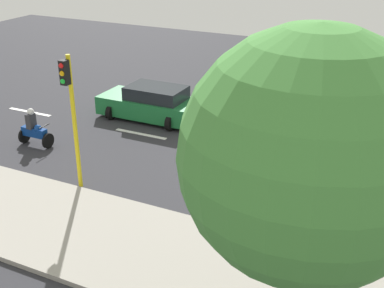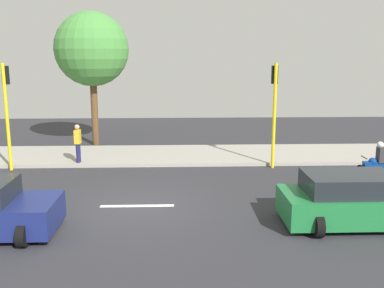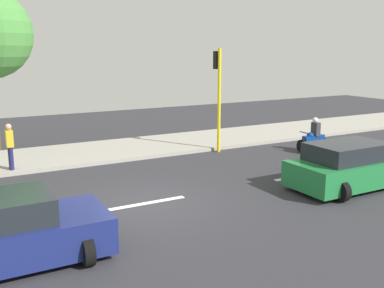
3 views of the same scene
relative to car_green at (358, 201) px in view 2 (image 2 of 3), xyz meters
name	(u,v)px [view 2 (image 2 of 3)]	position (x,y,z in m)	size (l,w,h in m)	color
ground_plane	(137,208)	(1.79, 6.51, -0.76)	(40.00, 60.00, 0.10)	#2D2D33
sidewalk	(150,155)	(8.79, 6.51, -0.64)	(4.00, 60.00, 0.15)	#9E998E
lane_stripe_north	(319,204)	(1.79, 0.51, -0.71)	(0.20, 2.40, 0.01)	white
lane_stripe_mid	(137,206)	(1.79, 6.51, -0.71)	(0.20, 2.40, 0.01)	white
car_green	(358,201)	(0.00, 0.00, 0.00)	(2.35, 4.51, 1.52)	#1E7238
motorcycle	(377,164)	(4.55, -2.64, -0.07)	(0.60, 1.30, 1.53)	black
pedestrian_by_tree	(78,142)	(7.20, 9.56, 0.35)	(0.40, 0.24, 1.69)	#1E1E4C
traffic_light_corner	(6,101)	(6.63, 12.28, 2.22)	(0.49, 0.24, 4.50)	yellow
traffic_light_midblock	(274,100)	(6.63, 1.05, 2.22)	(0.49, 0.24, 4.50)	yellow
street_tree_center	(92,50)	(11.70, 9.60, 4.36)	(3.86, 3.86, 7.03)	brown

